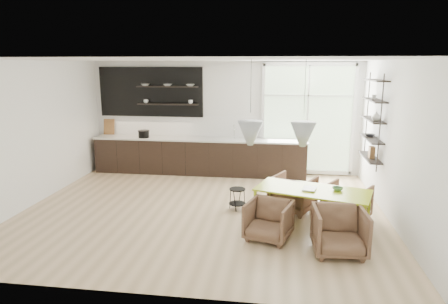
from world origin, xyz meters
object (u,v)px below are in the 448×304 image
armchair_back_right (347,202)px  wire_stool (237,196)px  dining_table (312,192)px  armchair_back_left (293,193)px  armchair_front_left (269,220)px  armchair_front_right (339,231)px

armchair_back_right → wire_stool: (-2.05, 0.28, -0.07)m
armchair_back_right → wire_stool: armchair_back_right is taller
dining_table → armchair_back_left: bearing=127.8°
armchair_back_left → armchair_back_right: armchair_back_left is taller
dining_table → wire_stool: (-1.38, 0.71, -0.38)m
wire_stool → dining_table: bearing=-27.3°
armchair_front_left → armchair_front_right: bearing=-2.1°
dining_table → armchair_back_right: dining_table is taller
armchair_back_right → armchair_back_left: bearing=10.7°
dining_table → armchair_front_right: (0.34, -0.95, -0.29)m
armchair_back_left → armchair_front_left: size_ratio=1.09×
armchair_back_right → armchair_front_right: bearing=107.6°
dining_table → armchair_front_right: bearing=-53.1°
armchair_back_left → armchair_back_right: size_ratio=1.04×
armchair_front_left → wire_stool: 1.45m
dining_table → armchair_front_left: bearing=-124.3°
armchair_back_left → wire_stool: armchair_back_left is taller
armchair_front_right → wire_stool: armchair_front_right is taller
armchair_front_left → armchair_front_right: size_ratio=0.91×
armchair_front_left → armchair_back_right: bearing=52.7°
dining_table → armchair_back_right: 0.86m
dining_table → armchair_back_right: size_ratio=2.78×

